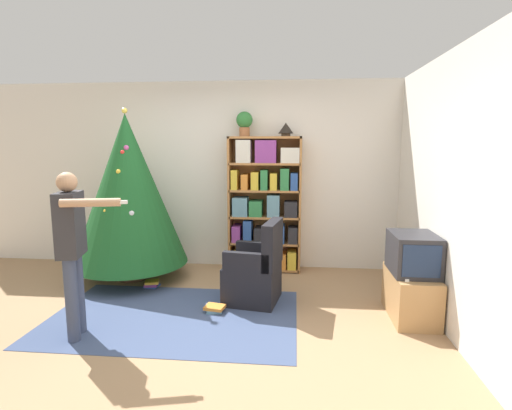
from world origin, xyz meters
name	(u,v)px	position (x,y,z in m)	size (l,w,h in m)	color
ground_plane	(198,323)	(0.00, 0.00, 0.00)	(14.00, 14.00, 0.00)	#9E7A56
wall_back	(230,175)	(0.00, 1.99, 1.30)	(8.00, 0.10, 2.60)	silver
wall_right	(462,195)	(2.39, 0.00, 1.30)	(0.10, 8.00, 2.60)	silver
area_rug	(174,316)	(-0.28, 0.12, 0.00)	(2.49, 1.61, 0.01)	#3D4C70
bookshelf	(265,206)	(0.52, 1.75, 0.90)	(0.99, 0.31, 1.84)	#A8703D
tv_stand	(411,295)	(2.11, 0.36, 0.23)	(0.41, 0.75, 0.47)	tan
television	(413,254)	(2.11, 0.35, 0.66)	(0.43, 0.55, 0.40)	#28282D
game_remote	(406,279)	(1.99, 0.13, 0.48)	(0.04, 0.12, 0.02)	white
christmas_tree	(128,190)	(-1.17, 1.20, 1.17)	(1.44, 1.44, 2.18)	#4C3323
armchair	(256,273)	(0.51, 0.61, 0.32)	(0.65, 0.64, 0.92)	black
standing_person	(72,242)	(-1.02, -0.37, 0.88)	(0.69, 0.46, 1.50)	#38425B
potted_plant	(244,122)	(0.25, 1.76, 2.03)	(0.22, 0.22, 0.33)	#935B38
table_lamp	(286,129)	(0.80, 1.76, 1.94)	(0.20, 0.20, 0.18)	#473828
book_pile_near_tree	(152,284)	(-0.81, 0.93, 0.04)	(0.19, 0.18, 0.08)	#284C93
book_pile_by_chair	(215,309)	(0.11, 0.28, 0.04)	(0.22, 0.19, 0.07)	#5B899E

